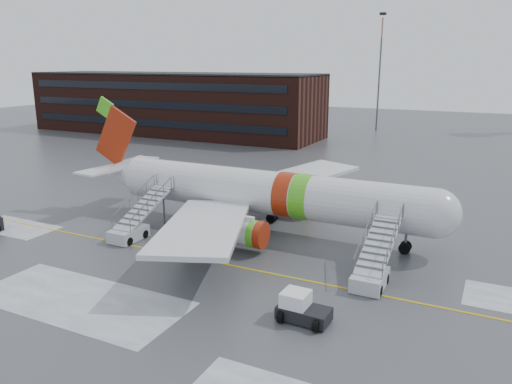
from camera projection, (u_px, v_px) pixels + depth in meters
The scene contains 7 objects.
ground at pixel (239, 261), 37.35m from camera, with size 260.00×260.00×0.00m, color #494C4F.
airliner at pixel (256, 192), 43.67m from camera, with size 35.03×32.97×11.18m.
airstair_fwd at pixel (373, 268), 33.47m from camera, with size 2.05×7.70×3.48m.
airstair_aft at pixel (134, 225), 42.17m from camera, with size 2.05×7.70×3.48m.
pushback_tug at pixel (301, 308), 28.65m from camera, with size 3.04×2.31×1.71m.
terminal_building at pixel (172, 103), 102.75m from camera, with size 62.00×16.11×12.30m.
light_mast_far_n at pixel (380, 65), 104.92m from camera, with size 1.20×1.20×24.25m.
Camera 1 is at (16.55, -30.66, 14.49)m, focal length 35.00 mm.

